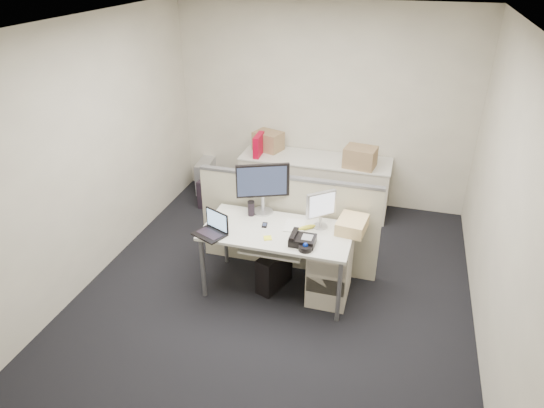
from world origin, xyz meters
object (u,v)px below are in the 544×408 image
(laptop, at_px, (209,225))
(desk, at_px, (277,236))
(desk_phone, at_px, (303,240))
(monitor_main, at_px, (263,189))

(laptop, bearing_deg, desk, 48.62)
(desk, distance_m, desk_phone, 0.37)
(desk, xyz_separation_m, desk_phone, (0.30, -0.18, 0.10))
(laptop, bearing_deg, monitor_main, 82.66)
(monitor_main, distance_m, laptop, 0.72)
(monitor_main, xyz_separation_m, laptop, (-0.37, -0.60, -0.17))
(monitor_main, bearing_deg, desk_phone, -65.22)
(monitor_main, relative_size, laptop, 1.84)
(monitor_main, xyz_separation_m, desk_phone, (0.55, -0.50, -0.24))
(desk, height_order, laptop, laptop)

